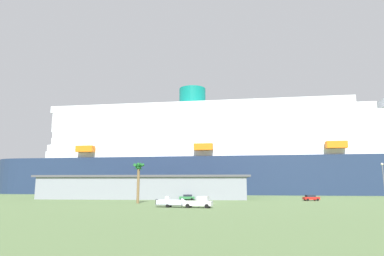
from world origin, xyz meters
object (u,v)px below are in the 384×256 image
at_px(cruise_ship, 266,158).
at_px(parked_car_green_wagon, 187,197).
at_px(street_lamp, 383,178).
at_px(parked_car_black_coupe, 197,196).
at_px(palm_tree, 139,172).
at_px(parked_car_silver_sedan, 94,196).
at_px(parked_car_red_hatchback, 311,198).
at_px(pickup_truck, 199,202).
at_px(small_boat_on_trailer, 173,202).

bearing_deg(cruise_ship, parked_car_green_wagon, -114.97).
bearing_deg(street_lamp, parked_car_green_wagon, 164.05).
relative_size(cruise_ship, street_lamp, 29.24).
bearing_deg(parked_car_black_coupe, palm_tree, -115.02).
height_order(street_lamp, parked_car_black_coupe, street_lamp).
height_order(street_lamp, parked_car_silver_sedan, street_lamp).
xyz_separation_m(palm_tree, parked_car_black_coupe, (11.62, 24.89, -6.55)).
bearing_deg(street_lamp, parked_car_red_hatchback, 133.26).
bearing_deg(parked_car_silver_sedan, parked_car_green_wagon, -13.34).
relative_size(street_lamp, parked_car_red_hatchback, 2.07).
xyz_separation_m(pickup_truck, parked_car_red_hatchback, (27.93, 31.01, -0.21)).
relative_size(cruise_ship, parked_car_silver_sedan, 60.17).
height_order(small_boat_on_trailer, palm_tree, palm_tree).
height_order(pickup_truck, parked_car_green_wagon, pickup_truck).
distance_m(cruise_ship, pickup_truck, 96.17).
bearing_deg(palm_tree, small_boat_on_trailer, -48.85).
bearing_deg(parked_car_black_coupe, pickup_truck, -83.37).
distance_m(palm_tree, parked_car_silver_sedan, 33.64).
relative_size(parked_car_green_wagon, parked_car_red_hatchback, 1.00).
distance_m(pickup_truck, parked_car_silver_sedan, 53.51).
relative_size(cruise_ship, small_boat_on_trailer, 37.50).
height_order(parked_car_silver_sedan, parked_car_red_hatchback, same).
distance_m(cruise_ship, parked_car_red_hatchback, 63.52).
xyz_separation_m(small_boat_on_trailer, palm_tree, (-10.78, 12.34, 6.42)).
bearing_deg(pickup_truck, parked_car_red_hatchback, 47.99).
bearing_deg(small_boat_on_trailer, parked_car_red_hatchback, 42.37).
xyz_separation_m(cruise_ship, parked_car_black_coupe, (-26.65, -54.26, -15.94)).
bearing_deg(palm_tree, parked_car_silver_sedan, 131.21).
bearing_deg(parked_car_red_hatchback, street_lamp, -46.74).
xyz_separation_m(cruise_ship, street_lamp, (19.02, -75.39, -10.79)).
bearing_deg(parked_car_green_wagon, parked_car_silver_sedan, 166.66).
relative_size(pickup_truck, small_boat_on_trailer, 0.79).
bearing_deg(cruise_ship, palm_tree, -115.80).
xyz_separation_m(street_lamp, parked_car_silver_sedan, (-79.02, 21.07, -5.16)).
bearing_deg(parked_car_green_wagon, pickup_truck, -77.95).
distance_m(pickup_truck, street_lamp, 44.84).
relative_size(pickup_truck, parked_car_silver_sedan, 1.27).
xyz_separation_m(cruise_ship, parked_car_silver_sedan, (-60.01, -54.32, -15.94)).
relative_size(cruise_ship, parked_car_green_wagon, 60.82).
bearing_deg(cruise_ship, street_lamp, -75.84).
distance_m(street_lamp, parked_car_black_coupe, 50.59).
relative_size(palm_tree, parked_car_red_hatchback, 2.15).
relative_size(cruise_ship, palm_tree, 28.23).
bearing_deg(parked_car_silver_sedan, parked_car_black_coupe, 0.11).
xyz_separation_m(small_boat_on_trailer, street_lamp, (46.50, 16.10, 5.03)).
distance_m(palm_tree, street_lamp, 57.43).
xyz_separation_m(small_boat_on_trailer, parked_car_green_wagon, (-1.26, 29.75, -0.13)).
bearing_deg(small_boat_on_trailer, street_lamp, 19.10).
bearing_deg(parked_car_green_wagon, parked_car_black_coupe, 74.35).
distance_m(parked_car_black_coupe, parked_car_silver_sedan, 33.35).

